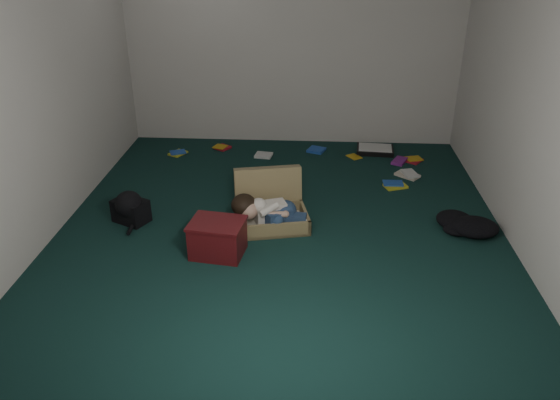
# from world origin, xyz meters

# --- Properties ---
(floor) EXTENTS (4.50, 4.50, 0.00)m
(floor) POSITION_xyz_m (0.00, 0.00, 0.00)
(floor) COLOR #0F2B27
(floor) RESTS_ON ground
(wall_back) EXTENTS (4.50, 0.00, 4.50)m
(wall_back) POSITION_xyz_m (0.00, 2.25, 1.30)
(wall_back) COLOR silver
(wall_back) RESTS_ON ground
(wall_front) EXTENTS (4.50, 0.00, 4.50)m
(wall_front) POSITION_xyz_m (0.00, -2.25, 1.30)
(wall_front) COLOR silver
(wall_front) RESTS_ON ground
(wall_left) EXTENTS (0.00, 4.50, 4.50)m
(wall_left) POSITION_xyz_m (-2.00, 0.00, 1.30)
(wall_left) COLOR silver
(wall_left) RESTS_ON ground
(wall_right) EXTENTS (0.00, 4.50, 4.50)m
(wall_right) POSITION_xyz_m (2.00, 0.00, 1.30)
(wall_right) COLOR silver
(wall_right) RESTS_ON ground
(suitcase) EXTENTS (0.74, 0.73, 0.46)m
(suitcase) POSITION_xyz_m (-0.11, 0.13, 0.14)
(suitcase) COLOR olive
(suitcase) RESTS_ON floor
(person) EXTENTS (0.70, 0.34, 0.29)m
(person) POSITION_xyz_m (-0.11, -0.04, 0.18)
(person) COLOR silver
(person) RESTS_ON suitcase
(maroon_bin) EXTENTS (0.48, 0.41, 0.30)m
(maroon_bin) POSITION_xyz_m (-0.50, -0.49, 0.15)
(maroon_bin) COLOR #4E1013
(maroon_bin) RESTS_ON floor
(backpack) EXTENTS (0.48, 0.45, 0.23)m
(backpack) POSITION_xyz_m (-1.39, 0.02, 0.12)
(backpack) COLOR black
(backpack) RESTS_ON floor
(clothing_pile) EXTENTS (0.49, 0.43, 0.14)m
(clothing_pile) POSITION_xyz_m (1.70, 0.05, 0.07)
(clothing_pile) COLOR black
(clothing_pile) RESTS_ON floor
(paper_tray) EXTENTS (0.46, 0.36, 0.06)m
(paper_tray) POSITION_xyz_m (1.03, 1.92, 0.03)
(paper_tray) COLOR black
(paper_tray) RESTS_ON floor
(book_scatter) EXTENTS (3.03, 1.24, 0.02)m
(book_scatter) POSITION_xyz_m (0.48, 1.63, 0.01)
(book_scatter) COLOR gold
(book_scatter) RESTS_ON floor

